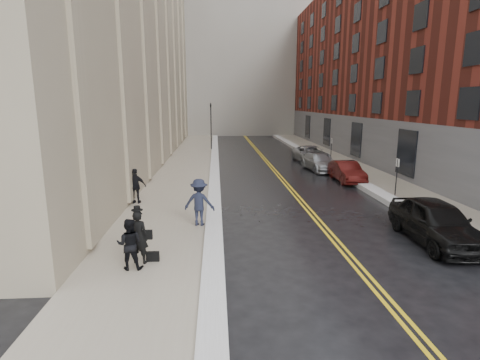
{
  "coord_description": "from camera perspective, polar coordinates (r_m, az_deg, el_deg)",
  "views": [
    {
      "loc": [
        -2.06,
        -11.72,
        5.25
      ],
      "look_at": [
        -0.94,
        5.81,
        1.6
      ],
      "focal_mm": 28.0,
      "sensor_mm": 36.0,
      "label": 1
    }
  ],
  "objects": [
    {
      "name": "building_right",
      "position": [
        40.02,
        26.72,
        15.92
      ],
      "size": [
        14.0,
        50.0,
        18.0
      ],
      "primitive_type": "cube",
      "color": "maroon",
      "rests_on": "ground"
    },
    {
      "name": "snow_ridge_left",
      "position": [
        28.19,
        -3.88,
        1.25
      ],
      "size": [
        0.7,
        60.8,
        0.26
      ],
      "primitive_type": "cube",
      "color": "white",
      "rests_on": "ground"
    },
    {
      "name": "parking_sign_far",
      "position": [
        33.47,
        13.73,
        4.73
      ],
      "size": [
        0.06,
        0.35,
        2.23
      ],
      "color": "black",
      "rests_on": "ground"
    },
    {
      "name": "pedestrian_a",
      "position": [
        12.21,
        -16.5,
        -9.33
      ],
      "size": [
        0.8,
        0.63,
        1.63
      ],
      "primitive_type": "imported",
      "rotation": [
        0.0,
        0.0,
        3.12
      ],
      "color": "black",
      "rests_on": "sidewalk_left"
    },
    {
      "name": "traffic_signal",
      "position": [
        41.78,
        -4.44,
        8.74
      ],
      "size": [
        0.18,
        0.15,
        5.2
      ],
      "color": "black",
      "rests_on": "ground"
    },
    {
      "name": "snow_ridge_right",
      "position": [
        29.65,
        14.5,
        1.46
      ],
      "size": [
        0.85,
        60.8,
        0.3
      ],
      "primitive_type": "cube",
      "color": "white",
      "rests_on": "ground"
    },
    {
      "name": "pedestrian_c",
      "position": [
        19.87,
        -15.6,
        -0.89
      ],
      "size": [
        1.1,
        0.54,
        1.81
      ],
      "primitive_type": "imported",
      "rotation": [
        0.0,
        0.0,
        3.05
      ],
      "color": "black",
      "rests_on": "sidewalk_left"
    },
    {
      "name": "parking_sign_near",
      "position": [
        22.43,
        22.77,
        0.82
      ],
      "size": [
        0.06,
        0.35,
        2.23
      ],
      "color": "black",
      "rests_on": "ground"
    },
    {
      "name": "ground",
      "position": [
        13.0,
        5.9,
        -12.14
      ],
      "size": [
        160.0,
        160.0,
        0.0
      ],
      "primitive_type": "plane",
      "color": "black",
      "rests_on": "ground"
    },
    {
      "name": "lane_stripe_a",
      "position": [
        28.56,
        5.35,
        1.1
      ],
      "size": [
        0.12,
        64.0,
        0.01
      ],
      "primitive_type": "cube",
      "color": "gold",
      "rests_on": "ground"
    },
    {
      "name": "sidewalk_right",
      "position": [
        30.29,
        17.83,
        1.33
      ],
      "size": [
        3.0,
        64.0,
        0.15
      ],
      "primitive_type": "cube",
      "color": "gray",
      "rests_on": "ground"
    },
    {
      "name": "car_maroon",
      "position": [
        26.21,
        15.94,
        1.25
      ],
      "size": [
        1.46,
        4.15,
        1.37
      ],
      "primitive_type": "imported",
      "rotation": [
        0.0,
        0.0,
        -0.0
      ],
      "color": "#430E0C",
      "rests_on": "ground"
    },
    {
      "name": "tower_far_right",
      "position": [
        81.11,
        8.56,
        23.54
      ],
      "size": [
        22.0,
        18.0,
        44.0
      ],
      "primitive_type": "cube",
      "color": "slate",
      "rests_on": "ground"
    },
    {
      "name": "car_black",
      "position": [
        16.04,
        27.7,
        -5.65
      ],
      "size": [
        2.1,
        4.92,
        1.66
      ],
      "primitive_type": "imported",
      "rotation": [
        0.0,
        0.0,
        -0.03
      ],
      "color": "black",
      "rests_on": "ground"
    },
    {
      "name": "pedestrian_b",
      "position": [
        15.8,
        -6.23,
        -3.38
      ],
      "size": [
        1.4,
        0.97,
        1.99
      ],
      "primitive_type": "imported",
      "rotation": [
        0.0,
        0.0,
        2.95
      ],
      "color": "#1B1F32",
      "rests_on": "sidewalk_left"
    },
    {
      "name": "car_silver_near",
      "position": [
        30.06,
        11.94,
        2.71
      ],
      "size": [
        2.4,
        4.76,
        1.33
      ],
      "primitive_type": "imported",
      "rotation": [
        0.0,
        0.0,
        0.12
      ],
      "color": "#95979B",
      "rests_on": "ground"
    },
    {
      "name": "pedestrian_main",
      "position": [
        12.53,
        -15.2,
        -8.35
      ],
      "size": [
        0.73,
        0.57,
        1.77
      ],
      "primitive_type": "imported",
      "rotation": [
        0.0,
        0.0,
        2.9
      ],
      "color": "black",
      "rests_on": "sidewalk_left"
    },
    {
      "name": "sidewalk_left",
      "position": [
        28.3,
        -8.54,
        1.07
      ],
      "size": [
        4.0,
        64.0,
        0.15
      ],
      "primitive_type": "cube",
      "color": "gray",
      "rests_on": "ground"
    },
    {
      "name": "car_silver_far",
      "position": [
        34.0,
        10.76,
        3.88
      ],
      "size": [
        2.76,
        5.34,
        1.44
      ],
      "primitive_type": "imported",
      "rotation": [
        0.0,
        0.0,
        0.07
      ],
      "color": "#A6A9AF",
      "rests_on": "ground"
    },
    {
      "name": "lane_stripe_b",
      "position": [
        28.59,
        5.83,
        1.11
      ],
      "size": [
        0.12,
        64.0,
        0.01
      ],
      "primitive_type": "cube",
      "color": "gold",
      "rests_on": "ground"
    }
  ]
}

